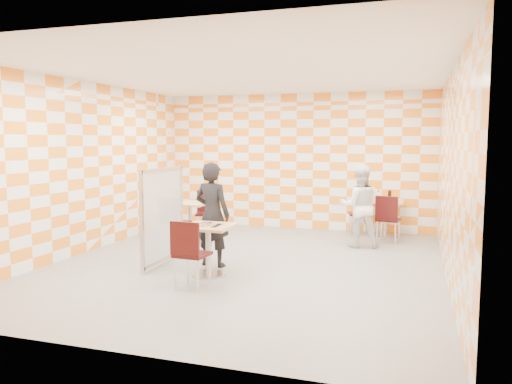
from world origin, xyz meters
TOP-DOWN VIEW (x-y plane):
  - room_shell at (0.00, 0.54)m, footprint 7.00×7.00m
  - main_table at (-0.32, -0.78)m, footprint 0.70×0.70m
  - second_table at (1.98, 3.05)m, footprint 0.70×0.70m
  - empty_table at (-1.70, 1.52)m, footprint 0.70×0.70m
  - chair_main_front at (-0.30, -1.48)m, footprint 0.45×0.46m
  - chair_second_front at (2.06, 2.36)m, footprint 0.49×0.50m
  - chair_second_side at (1.54, 3.08)m, footprint 0.52×0.52m
  - chair_empty_near at (-1.73, 0.85)m, footprint 0.51×0.52m
  - chair_empty_far at (-1.61, 2.16)m, footprint 0.53×0.54m
  - partition at (-1.28, -0.36)m, footprint 0.08×1.38m
  - man_dark at (-0.48, -0.23)m, footprint 0.65×0.49m
  - man_white at (1.57, 1.92)m, footprint 0.86×0.74m
  - pizza_on_foil at (-0.32, -0.79)m, footprint 0.40×0.40m
  - sport_bottle at (1.82, 3.20)m, footprint 0.06×0.06m
  - soda_bottle at (2.05, 3.10)m, footprint 0.07×0.07m

SIDE VIEW (x-z plane):
  - main_table at x=-0.32m, z-range 0.13..0.88m
  - second_table at x=1.98m, z-range 0.13..0.88m
  - empty_table at x=-1.70m, z-range 0.13..0.88m
  - chair_main_front at x=-0.30m, z-range 0.08..1.01m
  - chair_second_front at x=2.06m, z-range 0.08..1.01m
  - chair_second_side at x=1.54m, z-range 0.08..1.01m
  - chair_empty_near at x=-1.73m, z-range 0.08..1.01m
  - chair_empty_far at x=-1.61m, z-range 0.08..1.01m
  - man_white at x=1.57m, z-range 0.00..1.52m
  - pizza_on_foil at x=-0.32m, z-range 0.74..0.79m
  - partition at x=-1.28m, z-range 0.02..1.57m
  - man_dark at x=-0.48m, z-range 0.00..1.64m
  - sport_bottle at x=1.82m, z-range 0.74..0.94m
  - soda_bottle at x=2.05m, z-range 0.74..0.97m
  - room_shell at x=0.00m, z-range -2.00..5.00m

